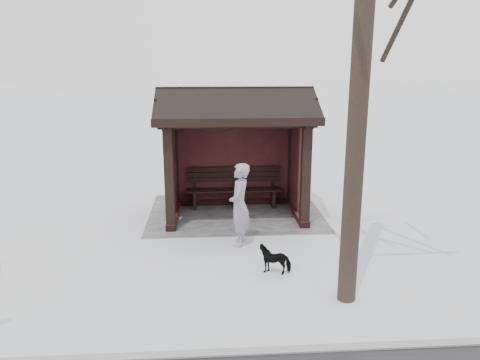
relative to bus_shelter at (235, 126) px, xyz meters
name	(u,v)px	position (x,y,z in m)	size (l,w,h in m)	color
ground	(236,215)	(0.00, 0.16, -2.17)	(120.00, 120.00, 0.00)	silver
kerb	(262,352)	(0.00, 5.66, -2.16)	(120.00, 0.15, 0.06)	gray
trampled_patch	(235,212)	(0.00, -0.04, -2.16)	(4.20, 3.20, 0.02)	gray
bus_shelter	(235,126)	(0.00, 0.00, 0.00)	(3.60, 2.40, 3.09)	#351613
pedestrian	(239,205)	(0.04, 1.99, -1.31)	(0.62, 0.41, 1.71)	#92879F
dog	(275,259)	(-0.51, 3.30, -1.92)	(0.27, 0.59, 0.50)	black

